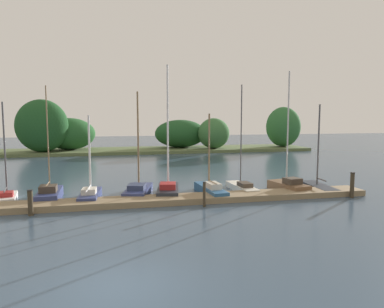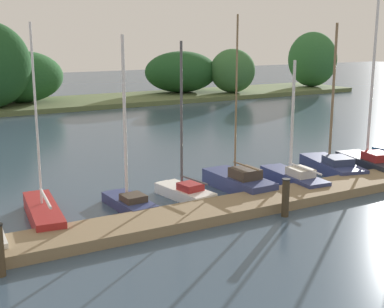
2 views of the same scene
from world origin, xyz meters
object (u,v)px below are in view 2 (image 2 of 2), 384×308
(sailboat_4, at_px, (237,180))
(sailboat_6, at_px, (331,164))
(sailboat_2, at_px, (128,198))
(sailboat_3, at_px, (184,189))
(sailboat_7, at_px, (369,159))
(sailboat_1, at_px, (43,211))
(mooring_piling_1, at_px, (286,198))
(sailboat_5, at_px, (292,176))

(sailboat_4, xyz_separation_m, sailboat_6, (5.31, 0.26, -0.02))
(sailboat_2, xyz_separation_m, sailboat_3, (2.29, 0.05, -0.03))
(sailboat_4, bearing_deg, sailboat_7, -93.63)
(sailboat_1, relative_size, sailboat_6, 0.99)
(sailboat_1, height_order, sailboat_2, sailboat_1)
(mooring_piling_1, bearing_deg, sailboat_2, 140.98)
(sailboat_2, height_order, sailboat_6, sailboat_6)
(sailboat_2, bearing_deg, sailboat_7, -94.76)
(sailboat_4, bearing_deg, sailboat_3, 86.47)
(mooring_piling_1, bearing_deg, sailboat_3, 119.59)
(sailboat_1, distance_m, sailboat_4, 7.67)
(sailboat_3, bearing_deg, sailboat_7, -101.07)
(sailboat_4, distance_m, sailboat_7, 7.15)
(sailboat_7, distance_m, mooring_piling_1, 8.17)
(sailboat_6, bearing_deg, sailboat_7, -91.82)
(sailboat_4, bearing_deg, sailboat_6, -88.69)
(sailboat_6, bearing_deg, mooring_piling_1, 137.28)
(sailboat_4, distance_m, sailboat_6, 5.31)
(sailboat_3, bearing_deg, sailboat_6, -97.65)
(sailboat_3, bearing_deg, sailboat_5, -106.47)
(sailboat_2, bearing_deg, sailboat_6, -92.00)
(sailboat_7, bearing_deg, sailboat_1, 98.44)
(sailboat_1, relative_size, mooring_piling_1, 4.86)
(sailboat_2, relative_size, sailboat_6, 0.93)
(sailboat_2, xyz_separation_m, sailboat_6, (9.98, 0.23, -0.02))
(sailboat_3, height_order, sailboat_5, sailboat_3)
(sailboat_2, bearing_deg, sailboat_5, -97.98)
(sailboat_2, bearing_deg, mooring_piling_1, -132.33)
(sailboat_4, bearing_deg, sailboat_1, 86.82)
(sailboat_4, relative_size, sailboat_5, 1.34)
(sailboat_1, height_order, sailboat_5, sailboat_1)
(sailboat_2, xyz_separation_m, sailboat_5, (7.06, -0.58, -0.02))
(sailboat_3, height_order, sailboat_6, sailboat_6)
(sailboat_6, distance_m, sailboat_7, 1.91)
(sailboat_1, xyz_separation_m, mooring_piling_1, (7.29, -3.67, 0.33))
(sailboat_2, height_order, sailboat_5, sailboat_2)
(sailboat_2, distance_m, sailboat_6, 9.98)
(sailboat_3, xyz_separation_m, sailboat_5, (4.77, -0.63, 0.01))
(sailboat_3, height_order, mooring_piling_1, sailboat_3)
(sailboat_1, bearing_deg, sailboat_2, -87.24)
(sailboat_1, xyz_separation_m, sailboat_6, (12.98, 0.04, 0.03))
(sailboat_6, distance_m, mooring_piling_1, 6.80)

